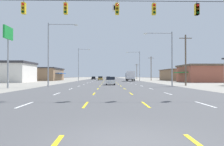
{
  "coord_description": "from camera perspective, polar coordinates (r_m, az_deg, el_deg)",
  "views": [
    {
      "loc": [
        -0.46,
        -5.08,
        1.67
      ],
      "look_at": [
        0.71,
        50.98,
        2.49
      ],
      "focal_mm": 33.25,
      "sensor_mm": 36.0,
      "label": 1
    }
  ],
  "objects": [
    {
      "name": "streetlight_left_row_0",
      "position": [
        35.39,
        -16.32,
        6.31
      ],
      "size": [
        4.86,
        0.26,
        10.37
      ],
      "color": "gray",
      "rests_on": "ground"
    },
    {
      "name": "sedan_far_left_far",
      "position": [
        98.95,
        -5.08,
        -1.36
      ],
      "size": [
        1.8,
        4.5,
        1.46
      ],
      "color": "black",
      "rests_on": "ground"
    },
    {
      "name": "utility_pole_right_row_0",
      "position": [
        38.52,
        19.59,
        3.63
      ],
      "size": [
        2.2,
        0.26,
        8.9
      ],
      "color": "brown",
      "rests_on": "ground"
    },
    {
      "name": "ground_plane",
      "position": [
        71.1,
        -0.82,
        -2.19
      ],
      "size": [
        572.0,
        572.0,
        0.0
      ],
      "primitive_type": "plane",
      "color": "#4C4C4F"
    },
    {
      "name": "storefront_right_row_2",
      "position": [
        82.94,
        18.21,
        -0.48
      ],
      "size": [
        12.05,
        17.79,
        4.23
      ],
      "color": "#8C6B4C",
      "rests_on": "ground"
    },
    {
      "name": "streetlight_left_row_1",
      "position": [
        69.46,
        -8.94,
        2.87
      ],
      "size": [
        3.87,
        0.26,
        10.8
      ],
      "color": "gray",
      "rests_on": "ground"
    },
    {
      "name": "hatchback_inner_left_midfar",
      "position": [
        96.16,
        -3.07,
        -1.37
      ],
      "size": [
        1.72,
        3.9,
        1.54
      ],
      "color": "#B28C33",
      "rests_on": "ground"
    },
    {
      "name": "storefront_right_row_1",
      "position": [
        62.96,
        23.92,
        -0.08
      ],
      "size": [
        13.31,
        11.57,
        4.79
      ],
      "color": "#A35642",
      "rests_on": "ground"
    },
    {
      "name": "streetlight_right_row_1",
      "position": [
        69.55,
        7.2,
        2.54
      ],
      "size": [
        4.52,
        0.26,
        9.88
      ],
      "color": "gray",
      "rests_on": "ground"
    },
    {
      "name": "hatchback_center_turn_nearest",
      "position": [
        39.36,
        -0.42,
        -2.13
      ],
      "size": [
        1.72,
        3.9,
        1.54
      ],
      "color": "white",
      "rests_on": "ground"
    },
    {
      "name": "utility_pole_right_row_2",
      "position": [
        110.86,
        6.83,
        0.51
      ],
      "size": [
        2.2,
        0.26,
        8.16
      ],
      "color": "brown",
      "rests_on": "ground"
    },
    {
      "name": "lane_markings",
      "position": [
        109.59,
        -0.96,
        -1.71
      ],
      "size": [
        10.64,
        227.6,
        0.01
      ],
      "color": "white",
      "rests_on": "ground"
    },
    {
      "name": "hatchback_inner_left_mid",
      "position": [
        80.67,
        -3.22,
        -1.47
      ],
      "size": [
        1.72,
        3.9,
        1.54
      ],
      "color": "#B28C33",
      "rests_on": "ground"
    },
    {
      "name": "lot_apron_left",
      "position": [
        75.13,
        -20.07,
        -2.06
      ],
      "size": [
        28.0,
        440.0,
        0.01
      ],
      "primitive_type": "cube",
      "color": "gray",
      "rests_on": "ground"
    },
    {
      "name": "pole_sign_left_row_0",
      "position": [
        31.92,
        -26.66,
        8.03
      ],
      "size": [
        0.24,
        2.45,
        8.43
      ],
      "color": "gray",
      "rests_on": "ground"
    },
    {
      "name": "box_truck_far_right_near",
      "position": [
        67.75,
        5.01,
        -0.7
      ],
      "size": [
        2.4,
        7.2,
        3.23
      ],
      "color": "black",
      "rests_on": "ground"
    },
    {
      "name": "signal_span_wire",
      "position": [
        17.35,
        1.53,
        11.68
      ],
      "size": [
        27.16,
        0.53,
        8.92
      ],
      "color": "brown",
      "rests_on": "ground"
    },
    {
      "name": "streetlight_right_row_0",
      "position": [
        35.55,
        15.32,
        5.1
      ],
      "size": [
        4.76,
        0.26,
        9.01
      ],
      "color": "gray",
      "rests_on": "ground"
    },
    {
      "name": "sedan_center_turn_farther",
      "position": [
        104.56,
        -1.03,
        -1.34
      ],
      "size": [
        1.8,
        4.5,
        1.46
      ],
      "color": "white",
      "rests_on": "ground"
    },
    {
      "name": "utility_pole_right_row_1",
      "position": [
        77.2,
        10.7,
        1.38
      ],
      "size": [
        2.2,
        0.26,
        8.89
      ],
      "color": "brown",
      "rests_on": "ground"
    },
    {
      "name": "storefront_left_row_1",
      "position": [
        62.62,
        -25.81,
        0.27
      ],
      "size": [
        10.57,
        11.28,
        5.53
      ],
      "color": "silver",
      "rests_on": "ground"
    },
    {
      "name": "lot_apron_right",
      "position": [
        75.43,
        18.34,
        -2.06
      ],
      "size": [
        28.0,
        440.0,
        0.01
      ],
      "primitive_type": "cube",
      "color": "gray",
      "rests_on": "ground"
    },
    {
      "name": "storefront_left_row_2",
      "position": [
        82.83,
        -17.98,
        -0.3
      ],
      "size": [
        12.54,
        17.33,
        4.75
      ],
      "color": "#8C6B4C",
      "rests_on": "ground"
    }
  ]
}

